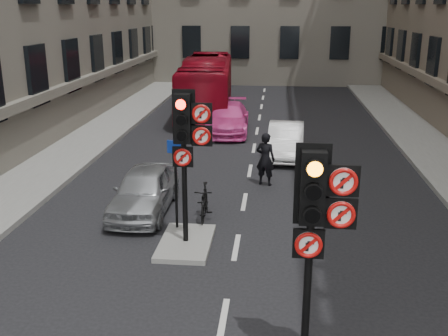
% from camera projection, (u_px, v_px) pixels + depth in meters
% --- Properties ---
extents(pavement_left, '(3.00, 50.00, 0.16)m').
position_uv_depth(pavement_left, '(60.00, 155.00, 19.66)').
color(pavement_left, gray).
rests_on(pavement_left, ground).
extents(centre_island, '(1.20, 2.00, 0.12)m').
position_uv_depth(centre_island, '(186.00, 243.00, 12.43)').
color(centre_island, gray).
rests_on(centre_island, ground).
extents(signal_near, '(0.91, 0.40, 3.58)m').
position_uv_depth(signal_near, '(317.00, 212.00, 7.62)').
color(signal_near, black).
rests_on(signal_near, ground).
extents(signal_far, '(0.91, 0.40, 3.58)m').
position_uv_depth(signal_far, '(187.00, 135.00, 11.63)').
color(signal_far, black).
rests_on(signal_far, centre_island).
extents(car_silver, '(1.47, 3.64, 1.24)m').
position_uv_depth(car_silver, '(144.00, 190.00, 14.31)').
color(car_silver, '#9FA2A7').
rests_on(car_silver, ground).
extents(car_white, '(1.46, 3.77, 1.23)m').
position_uv_depth(car_white, '(286.00, 140.00, 19.64)').
color(car_white, white).
rests_on(car_white, ground).
extents(car_pink, '(1.96, 4.46, 1.28)m').
position_uv_depth(car_pink, '(228.00, 118.00, 23.32)').
color(car_pink, '#EA449F').
rests_on(car_pink, ground).
extents(bus_red, '(3.17, 10.52, 2.89)m').
position_uv_depth(bus_red, '(207.00, 85.00, 27.63)').
color(bus_red, maroon).
rests_on(bus_red, ground).
extents(motorcycle, '(0.52, 1.58, 0.94)m').
position_uv_depth(motorcycle, '(204.00, 203.00, 13.83)').
color(motorcycle, black).
rests_on(motorcycle, ground).
extents(motorcyclist, '(0.72, 0.59, 1.70)m').
position_uv_depth(motorcyclist, '(265.00, 159.00, 16.39)').
color(motorcyclist, black).
rests_on(motorcyclist, ground).
extents(info_sign, '(0.38, 0.17, 2.25)m').
position_uv_depth(info_sign, '(175.00, 172.00, 12.71)').
color(info_sign, black).
rests_on(info_sign, centre_island).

